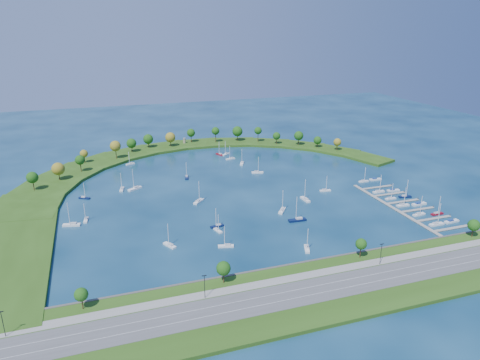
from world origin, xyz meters
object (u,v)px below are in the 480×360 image
object	(u,v)px
harbor_tower	(184,141)
moored_boat_18	(86,219)
docked_boat_6	(391,198)
moored_boat_16	(231,158)
docked_boat_10	(364,181)
moored_boat_14	(242,163)
docked_boat_8	(379,191)
moored_boat_0	(187,177)
moored_boat_2	(199,201)
moored_boat_7	(218,230)
dock_system	(404,206)
moored_boat_12	(297,219)
moored_boat_19	(217,225)
moored_boat_5	(226,154)
docked_boat_3	(437,213)
moored_boat_9	(257,172)
moored_boat_15	(135,188)
moored_boat_20	(220,154)
moored_boat_6	(325,190)
moored_boat_3	(305,199)
moored_boat_21	(122,189)
docked_boat_7	(405,196)
moored_boat_10	(130,163)
moored_boat_11	(84,197)
docked_boat_5	(419,204)
docked_boat_1	(451,221)
moored_boat_4	(72,224)
moored_boat_17	(226,245)
docked_boat_0	(437,224)
moored_boat_1	(282,210)
docked_boat_11	(375,179)
docked_boat_9	(393,190)
moored_boat_13	(307,248)
moored_boat_8	(170,245)
docked_boat_2	(419,214)
docked_boat_4	(403,205)

from	to	relation	value
harbor_tower	moored_boat_18	world-z (taller)	moored_boat_18
docked_boat_6	moored_boat_16	bearing A→B (deg)	120.14
moored_boat_18	docked_boat_10	world-z (taller)	moored_boat_18
harbor_tower	moored_boat_14	world-z (taller)	moored_boat_14
docked_boat_8	docked_boat_10	size ratio (longest dim) A/B	1.16
moored_boat_0	moored_boat_16	world-z (taller)	moored_boat_0
moored_boat_2	moored_boat_7	world-z (taller)	moored_boat_2
dock_system	moored_boat_18	world-z (taller)	moored_boat_18
moored_boat_12	moored_boat_19	world-z (taller)	moored_boat_12
moored_boat_5	docked_boat_3	size ratio (longest dim) A/B	1.07
moored_boat_9	moored_boat_15	size ratio (longest dim) A/B	0.88
moored_boat_20	moored_boat_6	bearing A→B (deg)	173.64
moored_boat_14	moored_boat_3	bearing A→B (deg)	34.50
moored_boat_21	docked_boat_7	xyz separation A→B (m)	(167.05, -70.24, 0.00)
moored_boat_10	moored_boat_11	bearing A→B (deg)	42.84
moored_boat_3	docked_boat_6	world-z (taller)	moored_boat_3
moored_boat_14	docked_boat_5	bearing A→B (deg)	59.35
moored_boat_10	moored_boat_14	xyz separation A→B (m)	(82.43, -26.36, 0.05)
moored_boat_18	docked_boat_1	distance (m)	200.79
moored_boat_4	moored_boat_20	world-z (taller)	moored_boat_4
docked_boat_6	moored_boat_15	bearing A→B (deg)	154.50
moored_boat_17	docked_boat_5	distance (m)	125.92
moored_boat_9	docked_boat_0	world-z (taller)	docked_boat_0
moored_boat_14	moored_boat_15	bearing A→B (deg)	-44.06
moored_boat_1	docked_boat_11	size ratio (longest dim) A/B	1.50
harbor_tower	docked_boat_7	bearing A→B (deg)	-58.26
moored_boat_2	moored_boat_11	xyz separation A→B (m)	(-66.01, 28.56, -0.08)
moored_boat_4	moored_boat_17	world-z (taller)	moored_boat_4
docked_boat_6	docked_boat_9	distance (m)	15.43
moored_boat_6	moored_boat_16	bearing A→B (deg)	119.87
moored_boat_17	moored_boat_21	world-z (taller)	moored_boat_21
moored_boat_4	moored_boat_16	xyz separation A→B (m)	(118.23, 91.02, -0.07)
moored_boat_10	moored_boat_11	world-z (taller)	moored_boat_11
moored_boat_15	moored_boat_19	size ratio (longest dim) A/B	1.31
moored_boat_9	docked_boat_6	xyz separation A→B (m)	(60.11, -74.19, -0.06)
moored_boat_13	docked_boat_0	xyz separation A→B (m)	(78.69, 2.21, 0.03)
moored_boat_6	docked_boat_0	world-z (taller)	docked_boat_0
moored_boat_7	moored_boat_8	bearing A→B (deg)	-88.04
moored_boat_3	moored_boat_4	world-z (taller)	moored_boat_4
moored_boat_7	docked_boat_7	world-z (taller)	docked_boat_7
moored_boat_18	moored_boat_14	bearing A→B (deg)	128.66
moored_boat_9	docked_boat_8	world-z (taller)	moored_boat_9
docked_boat_6	docked_boat_2	bearing A→B (deg)	-90.84
moored_boat_8	moored_boat_17	world-z (taller)	moored_boat_8
moored_boat_15	docked_boat_3	distance (m)	185.67
moored_boat_6	docked_boat_4	xyz separation A→B (m)	(31.42, -37.16, 0.03)
docked_boat_1	moored_boat_9	bearing A→B (deg)	117.81
moored_boat_13	moored_boat_21	distance (m)	136.12
docked_boat_6	moored_boat_10	bearing A→B (deg)	138.54
moored_boat_13	docked_boat_2	world-z (taller)	docked_boat_2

